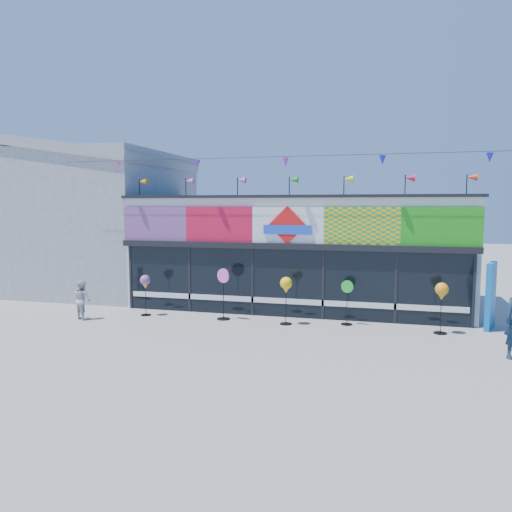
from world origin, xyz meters
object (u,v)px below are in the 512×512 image
(spinner_2, at_px, (286,286))
(spinner_4, at_px, (442,293))
(blue_sign, at_px, (491,296))
(spinner_3, at_px, (347,301))
(spinner_0, at_px, (145,283))
(spinner_1, at_px, (223,293))
(child, at_px, (82,300))

(spinner_2, xyz_separation_m, spinner_4, (4.61, 0.03, -0.00))
(blue_sign, xyz_separation_m, spinner_3, (-4.25, -0.62, -0.27))
(spinner_0, height_order, spinner_4, spinner_4)
(blue_sign, distance_m, spinner_2, 6.22)
(spinner_3, bearing_deg, blue_sign, 8.30)
(spinner_3, height_order, spinner_4, spinner_4)
(blue_sign, distance_m, spinner_1, 8.30)
(spinner_2, distance_m, spinner_4, 4.61)
(blue_sign, bearing_deg, spinner_2, -151.08)
(spinner_4, distance_m, child, 11.33)
(blue_sign, bearing_deg, spinner_4, -126.65)
(spinner_0, xyz_separation_m, spinner_4, (9.51, -0.01, 0.09))
(spinner_1, bearing_deg, spinner_2, -3.95)
(spinner_0, xyz_separation_m, spinner_2, (4.89, -0.04, 0.09))
(spinner_2, bearing_deg, spinner_4, 0.41)
(spinner_3, bearing_deg, spinner_0, -176.65)
(spinner_2, height_order, spinner_4, same)
(blue_sign, relative_size, spinner_4, 1.34)
(spinner_3, bearing_deg, spinner_1, -175.83)
(spinner_1, relative_size, child, 1.31)
(spinner_1, bearing_deg, blue_sign, 6.31)
(spinner_1, bearing_deg, child, -165.94)
(spinner_1, relative_size, spinner_3, 1.20)
(spinner_2, bearing_deg, child, -171.56)
(blue_sign, height_order, child, blue_sign)
(child, bearing_deg, spinner_3, -146.45)
(spinner_0, height_order, spinner_3, spinner_3)
(blue_sign, xyz_separation_m, spinner_2, (-6.12, -1.06, 0.19))
(spinner_1, height_order, spinner_4, spinner_1)
(spinner_4, bearing_deg, spinner_0, 179.94)
(spinner_2, bearing_deg, spinner_0, 179.49)
(spinner_4, bearing_deg, spinner_2, -179.59)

